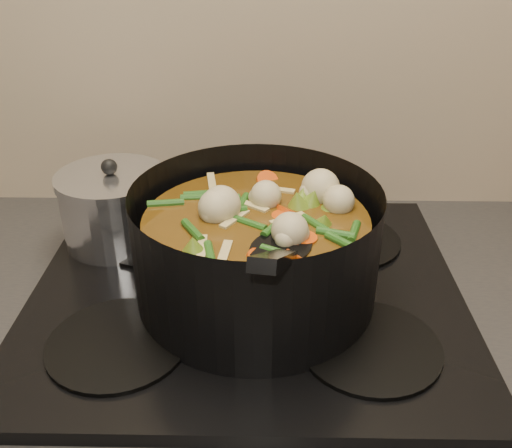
{
  "coord_description": "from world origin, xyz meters",
  "views": [
    {
      "loc": [
        0.03,
        1.25,
        1.42
      ],
      "look_at": [
        0.01,
        1.91,
        1.05
      ],
      "focal_mm": 40.0,
      "sensor_mm": 36.0,
      "label": 1
    }
  ],
  "objects": [
    {
      "name": "stockpot",
      "position": [
        0.01,
        1.91,
        1.01
      ],
      "size": [
        0.42,
        0.5,
        0.25
      ],
      "rotation": [
        0.0,
        0.0,
        -0.34
      ],
      "color": "black",
      "rests_on": "stovetop"
    },
    {
      "name": "saucepan",
      "position": [
        -0.22,
        2.06,
        0.99
      ],
      "size": [
        0.18,
        0.18,
        0.14
      ],
      "rotation": [
        0.0,
        0.0,
        -0.04
      ],
      "color": "silver",
      "rests_on": "stovetop"
    },
    {
      "name": "stovetop",
      "position": [
        0.0,
        1.93,
        0.92
      ],
      "size": [
        0.62,
        0.54,
        0.03
      ],
      "color": "black",
      "rests_on": "counter"
    }
  ]
}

